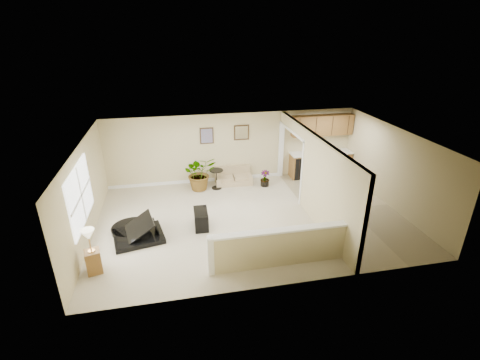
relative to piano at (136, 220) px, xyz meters
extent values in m
plane|color=beige|center=(3.28, 0.32, -0.51)|extent=(9.00, 9.00, 0.00)
cube|color=#C8BA88|center=(3.28, 3.32, 0.74)|extent=(9.00, 0.04, 2.50)
cube|color=#C8BA88|center=(3.28, -2.68, 0.74)|extent=(9.00, 0.04, 2.50)
cube|color=#C8BA88|center=(-1.22, 0.32, 0.74)|extent=(0.04, 6.00, 2.50)
cube|color=#C8BA88|center=(7.78, 0.32, 0.74)|extent=(0.04, 6.00, 2.50)
cube|color=white|center=(3.28, 0.32, 1.99)|extent=(9.00, 6.00, 0.04)
cube|color=tan|center=(6.43, 0.32, -0.50)|extent=(2.70, 6.00, 0.01)
cube|color=#C8BA88|center=(5.08, -0.88, 0.74)|extent=(0.12, 3.60, 2.50)
cube|color=#C8BA88|center=(5.08, 2.10, 1.79)|extent=(0.12, 2.35, 0.40)
cube|color=#C8BA88|center=(3.43, -1.98, -0.03)|extent=(3.30, 0.12, 0.95)
cube|color=white|center=(3.43, -1.98, 0.46)|extent=(3.40, 0.22, 0.05)
cube|color=white|center=(1.78, -1.98, -0.01)|extent=(0.14, 0.14, 1.00)
cube|color=white|center=(-1.21, -0.18, 0.94)|extent=(0.05, 2.15, 1.45)
cube|color=#3D2A16|center=(2.33, 3.30, 1.24)|extent=(0.48, 0.03, 0.58)
cube|color=#85556D|center=(2.33, 3.28, 1.24)|extent=(0.40, 0.01, 0.50)
cube|color=#3D2A16|center=(3.58, 3.30, 1.29)|extent=(0.55, 0.03, 0.55)
cube|color=silver|center=(3.58, 3.28, 1.29)|extent=(0.46, 0.01, 0.46)
cube|color=olive|center=(6.58, 3.02, -0.06)|extent=(2.30, 0.60, 0.90)
cube|color=white|center=(6.58, 3.02, 0.41)|extent=(2.36, 0.65, 0.04)
cube|color=black|center=(5.78, 3.02, -0.08)|extent=(0.60, 0.60, 0.84)
cube|color=olive|center=(6.58, 3.14, 1.44)|extent=(2.30, 0.35, 0.75)
cube|color=black|center=(0.03, -0.12, 0.17)|extent=(1.47, 1.33, 0.26)
cylinder|color=black|center=(-0.10, 0.36, 0.17)|extent=(1.09, 1.09, 0.26)
cube|color=white|center=(0.79, -0.12, 0.14)|extent=(0.36, 0.90, 0.02)
cube|color=black|center=(-0.06, -0.03, 0.41)|extent=(1.18, 1.19, 0.59)
cube|color=black|center=(1.75, 0.15, -0.26)|extent=(0.40, 0.76, 0.50)
cube|color=tan|center=(3.21, 2.97, -0.32)|extent=(1.33, 0.78, 0.37)
cube|color=tan|center=(3.21, 3.25, 0.05)|extent=(1.31, 0.22, 0.38)
cube|color=tan|center=(2.63, 2.97, -0.07)|extent=(0.18, 0.75, 0.14)
cube|color=tan|center=(3.78, 2.97, -0.07)|extent=(0.18, 0.75, 0.14)
cylinder|color=black|center=(2.54, 2.64, -0.49)|extent=(0.35, 0.35, 0.03)
cylinder|color=black|center=(2.54, 2.64, -0.16)|extent=(0.03, 0.03, 0.68)
cylinder|color=black|center=(2.54, 2.64, 0.18)|extent=(0.48, 0.48, 0.03)
cylinder|color=black|center=(1.97, 2.69, -0.38)|extent=(0.35, 0.35, 0.25)
imported|color=#19551E|center=(1.97, 2.69, 0.11)|extent=(1.26, 1.15, 1.23)
cylinder|color=black|center=(4.27, 2.51, -0.40)|extent=(0.30, 0.30, 0.21)
imported|color=#19551E|center=(4.27, 2.51, -0.21)|extent=(0.37, 0.37, 0.58)
cube|color=olive|center=(-0.87, -1.37, -0.22)|extent=(0.41, 0.41, 0.57)
cylinder|color=#AE783A|center=(-0.87, -1.37, 0.08)|extent=(0.15, 0.15, 0.02)
cylinder|color=#AE783A|center=(-0.87, -1.37, 0.27)|extent=(0.03, 0.03, 0.38)
cone|color=#ECE6C0|center=(-0.87, -1.37, 0.51)|extent=(0.31, 0.31, 0.25)
camera|label=1|loc=(1.14, -8.48, 4.73)|focal=26.00mm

